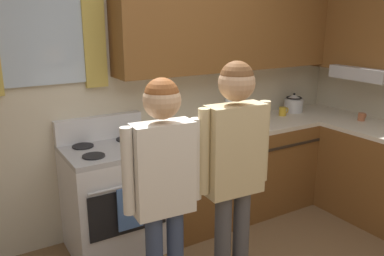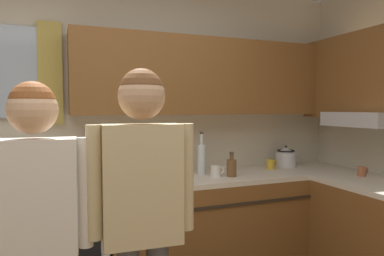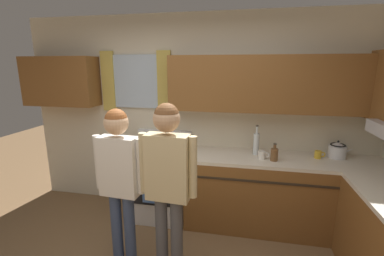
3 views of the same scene
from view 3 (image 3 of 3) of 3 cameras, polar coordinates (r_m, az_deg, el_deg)
name	(u,v)px [view 3 (image 3 of 3)]	position (r m, az deg, el deg)	size (l,w,h in m)	color
back_wall_unit	(197,104)	(3.44, 1.18, 5.27)	(4.60, 0.42, 2.60)	beige
kitchen_counter_run	(317,213)	(3.19, 25.33, -16.22)	(2.28, 2.01, 0.90)	brown
stove_oven	(160,181)	(3.58, -6.99, -11.37)	(0.74, 0.67, 1.10)	silver
bottle_tall_clear	(256,143)	(3.29, 13.67, -3.23)	(0.07, 0.07, 0.37)	silver
bottle_squat_brown	(274,154)	(3.15, 17.31, -5.42)	(0.08, 0.08, 0.21)	brown
mug_ceramic_white	(262,155)	(3.17, 14.87, -5.65)	(0.13, 0.08, 0.09)	white
mug_mustard_yellow	(318,155)	(3.43, 25.59, -5.18)	(0.12, 0.08, 0.09)	gold
stovetop_kettle	(337,150)	(3.54, 28.87, -4.14)	(0.27, 0.20, 0.21)	silver
adult_left	(120,172)	(2.54, -15.36, -9.22)	(0.50, 0.22, 1.59)	#38476B
adult_in_plaid	(168,174)	(2.31, -5.24, -9.89)	(0.51, 0.22, 1.66)	#4C4C51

